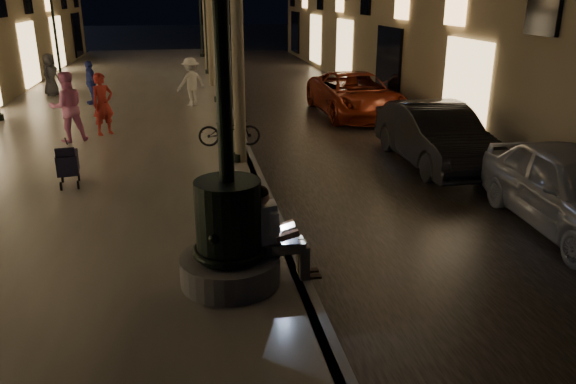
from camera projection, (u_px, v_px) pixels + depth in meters
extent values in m
plane|color=black|center=(229.00, 112.00, 20.21)|extent=(120.00, 120.00, 0.00)
cube|color=black|center=(310.00, 109.00, 20.71)|extent=(6.00, 45.00, 0.02)
cube|color=#625D56|center=(113.00, 113.00, 19.50)|extent=(8.00, 45.00, 0.20)
cube|color=#59595B|center=(228.00, 109.00, 20.18)|extent=(0.25, 45.00, 0.20)
cylinder|color=#59595B|center=(231.00, 269.00, 7.85)|extent=(1.40, 1.40, 0.40)
cylinder|color=black|center=(229.00, 219.00, 7.60)|extent=(0.90, 0.90, 1.10)
torus|color=black|center=(230.00, 249.00, 7.75)|extent=(1.04, 1.04, 0.10)
torus|color=black|center=(228.00, 192.00, 7.47)|extent=(0.89, 0.89, 0.09)
cylinder|color=black|center=(222.00, 57.00, 6.88)|extent=(0.20, 0.20, 3.20)
cube|color=tan|center=(269.00, 247.00, 7.85)|extent=(0.38, 0.26, 0.19)
cube|color=white|center=(264.00, 223.00, 7.72)|extent=(0.48, 0.28, 0.60)
sphere|color=tan|center=(261.00, 196.00, 7.58)|extent=(0.22, 0.22, 0.22)
sphere|color=black|center=(261.00, 194.00, 7.56)|extent=(0.22, 0.22, 0.22)
cube|color=tan|center=(288.00, 248.00, 7.80)|extent=(0.49, 0.14, 0.15)
cube|color=tan|center=(286.00, 242.00, 7.98)|extent=(0.49, 0.14, 0.15)
cube|color=tan|center=(304.00, 263.00, 7.92)|extent=(0.14, 0.13, 0.50)
cube|color=tan|center=(302.00, 257.00, 8.10)|extent=(0.14, 0.13, 0.50)
cube|color=black|center=(312.00, 277.00, 8.02)|extent=(0.28, 0.11, 0.03)
cube|color=black|center=(309.00, 271.00, 8.20)|extent=(0.28, 0.11, 0.03)
cube|color=black|center=(288.00, 240.00, 7.86)|extent=(0.26, 0.35, 0.02)
cube|color=black|center=(276.00, 233.00, 7.80)|extent=(0.09, 0.35, 0.23)
cube|color=#AABFF3|center=(278.00, 233.00, 7.80)|extent=(0.07, 0.32, 0.19)
cylinder|color=#6B604C|center=(238.00, 56.00, 12.77)|extent=(0.28, 0.28, 5.00)
cylinder|color=#6B604C|center=(222.00, 35.00, 18.33)|extent=(0.28, 0.28, 5.10)
cylinder|color=#6B604C|center=(210.00, 28.00, 23.91)|extent=(0.28, 0.28, 4.90)
cylinder|color=#6B604C|center=(206.00, 18.00, 29.43)|extent=(0.28, 0.28, 5.20)
cylinder|color=black|center=(239.00, 157.00, 13.57)|extent=(0.28, 0.28, 0.20)
cylinder|color=black|center=(236.00, 69.00, 12.86)|extent=(0.12, 0.12, 4.40)
cylinder|color=black|center=(218.00, 99.00, 20.98)|extent=(0.28, 0.28, 0.20)
cylinder|color=black|center=(216.00, 41.00, 20.28)|extent=(0.12, 0.12, 4.40)
cylinder|color=black|center=(208.00, 71.00, 28.40)|extent=(0.28, 0.28, 0.20)
cylinder|color=black|center=(206.00, 28.00, 27.70)|extent=(0.12, 0.12, 4.40)
cylinder|color=black|center=(202.00, 55.00, 35.82)|extent=(0.28, 0.28, 0.20)
cylinder|color=black|center=(201.00, 21.00, 35.12)|extent=(0.12, 0.12, 4.40)
cylinder|color=black|center=(61.00, 75.00, 27.21)|extent=(0.28, 0.28, 0.20)
cylinder|color=black|center=(55.00, 30.00, 26.50)|extent=(0.12, 0.12, 4.40)
cube|color=black|center=(68.00, 163.00, 11.69)|extent=(0.50, 0.74, 0.42)
cube|color=black|center=(65.00, 154.00, 11.31)|extent=(0.39, 0.21, 0.27)
cylinder|color=black|center=(61.00, 186.00, 11.54)|extent=(0.06, 0.19, 0.18)
cylinder|color=black|center=(78.00, 185.00, 11.63)|extent=(0.06, 0.19, 0.18)
cylinder|color=black|center=(63.00, 178.00, 12.03)|extent=(0.06, 0.19, 0.18)
cylinder|color=black|center=(79.00, 177.00, 12.13)|extent=(0.06, 0.19, 0.18)
cylinder|color=black|center=(66.00, 141.00, 11.90)|extent=(0.08, 0.41, 0.25)
imported|color=#A3A6AB|center=(574.00, 190.00, 9.92)|extent=(2.10, 4.57, 1.52)
imported|color=black|center=(435.00, 135.00, 13.77)|extent=(1.61, 4.57, 1.50)
imported|color=maroon|center=(355.00, 95.00, 19.40)|extent=(2.50, 5.31, 1.47)
imported|color=#AC2A22|center=(103.00, 104.00, 15.90)|extent=(0.76, 0.71, 1.75)
imported|color=#C86A9B|center=(67.00, 107.00, 15.12)|extent=(1.11, 0.99, 1.89)
imported|color=silver|center=(191.00, 82.00, 20.01)|extent=(1.27, 1.07, 1.71)
imported|color=navy|center=(90.00, 82.00, 20.41)|extent=(0.68, 0.99, 1.55)
imported|color=#37373D|center=(50.00, 75.00, 22.10)|extent=(0.81, 0.94, 1.63)
imported|color=black|center=(229.00, 130.00, 14.83)|extent=(1.67, 0.70, 0.85)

